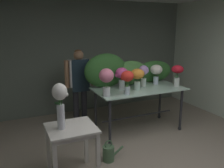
{
  "coord_description": "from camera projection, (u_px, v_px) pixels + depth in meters",
  "views": [
    {
      "loc": [
        -1.89,
        -1.99,
        2.02
      ],
      "look_at": [
        -0.37,
        1.37,
        1.12
      ],
      "focal_mm": 37.55,
      "sensor_mm": 36.0,
      "label": 1
    }
  ],
  "objects": [
    {
      "name": "ground_plane",
      "position": [
        122.0,
        135.0,
        4.52
      ],
      "size": [
        7.56,
        7.56,
        0.0
      ],
      "primitive_type": "plane",
      "color": "gray"
    },
    {
      "name": "wall_back",
      "position": [
        91.0,
        56.0,
        5.73
      ],
      "size": [
        5.1,
        0.12,
        2.64
      ],
      "primitive_type": "cube",
      "color": "slate",
      "rests_on": "ground"
    },
    {
      "name": "display_table_glass",
      "position": [
        139.0,
        95.0,
        4.56
      ],
      "size": [
        1.74,
        0.9,
        0.88
      ],
      "color": "#B1D6C4",
      "rests_on": "ground"
    },
    {
      "name": "side_table_white",
      "position": [
        71.0,
        135.0,
        3.11
      ],
      "size": [
        0.63,
        0.58,
        0.74
      ],
      "color": "silver",
      "rests_on": "ground"
    },
    {
      "name": "florist",
      "position": [
        79.0,
        80.0,
        4.74
      ],
      "size": [
        0.59,
        0.24,
        1.59
      ],
      "color": "#232328",
      "rests_on": "ground"
    },
    {
      "name": "foliage_backdrop",
      "position": [
        125.0,
        71.0,
        4.7
      ],
      "size": [
        1.98,
        0.32,
        0.66
      ],
      "color": "#2D6028",
      "rests_on": "display_table_glass"
    },
    {
      "name": "vase_crimson_ranunculus",
      "position": [
        177.0,
        73.0,
        4.59
      ],
      "size": [
        0.24,
        0.23,
        0.43
      ],
      "color": "silver",
      "rests_on": "display_table_glass"
    },
    {
      "name": "vase_fuchsia_peonies",
      "position": [
        122.0,
        76.0,
        4.38
      ],
      "size": [
        0.25,
        0.24,
        0.42
      ],
      "color": "silver",
      "rests_on": "display_table_glass"
    },
    {
      "name": "vase_lilac_carnations",
      "position": [
        144.0,
        74.0,
        4.57
      ],
      "size": [
        0.21,
        0.19,
        0.43
      ],
      "color": "silver",
      "rests_on": "display_table_glass"
    },
    {
      "name": "vase_ivory_lilies",
      "position": [
        156.0,
        71.0,
        4.78
      ],
      "size": [
        0.25,
        0.25,
        0.4
      ],
      "color": "silver",
      "rests_on": "display_table_glass"
    },
    {
      "name": "vase_rosy_tulips",
      "position": [
        106.0,
        79.0,
        3.92
      ],
      "size": [
        0.26,
        0.25,
        0.48
      ],
      "color": "silver",
      "rests_on": "display_table_glass"
    },
    {
      "name": "vase_sunset_hydrangea",
      "position": [
        138.0,
        76.0,
        4.34
      ],
      "size": [
        0.26,
        0.26,
        0.4
      ],
      "color": "silver",
      "rests_on": "display_table_glass"
    },
    {
      "name": "vase_scarlet_snapdragons",
      "position": [
        127.0,
        79.0,
        4.02
      ],
      "size": [
        0.23,
        0.22,
        0.42
      ],
      "color": "silver",
      "rests_on": "display_table_glass"
    },
    {
      "name": "vase_white_roses_tall",
      "position": [
        60.0,
        102.0,
        2.94
      ],
      "size": [
        0.2,
        0.19,
        0.6
      ],
      "color": "silver",
      "rests_on": "side_table_white"
    },
    {
      "name": "watering_can",
      "position": [
        109.0,
        153.0,
        3.61
      ],
      "size": [
        0.35,
        0.18,
        0.34
      ],
      "color": "#4C704C",
      "rests_on": "ground"
    }
  ]
}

